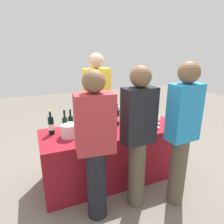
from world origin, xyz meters
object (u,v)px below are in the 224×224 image
guest_2 (182,131)px  guest_0 (96,144)px  ice_bucket (69,131)px  wine_bottle_2 (71,124)px  wine_bottle_3 (81,124)px  wine_bottle_0 (51,126)px  guest_1 (138,134)px  server_pouring (97,103)px  wine_glass_1 (158,120)px  wine_bottle_6 (151,112)px  wine_bottle_1 (65,126)px  wine_bottle_5 (117,117)px  menu_board (121,126)px  wine_glass_0 (147,122)px  wine_glass_2 (158,118)px  wine_bottle_4 (97,118)px

guest_2 → guest_0: bearing=166.3°
guest_2 → ice_bucket: bearing=143.1°
wine_bottle_2 → wine_bottle_3: 0.14m
wine_bottle_0 → guest_1: bearing=-40.6°
server_pouring → wine_glass_1: bearing=127.7°
wine_bottle_6 → wine_bottle_1: bearing=-175.0°
wine_bottle_5 → menu_board: wine_bottle_5 is taller
ice_bucket → server_pouring: bearing=49.5°
wine_bottle_2 → wine_glass_0: wine_bottle_2 is taller
menu_board → wine_bottle_6: bearing=-85.9°
wine_bottle_1 → server_pouring: (0.63, 0.61, 0.08)m
wine_glass_0 → menu_board: bearing=85.2°
wine_bottle_0 → guest_1: (0.86, -0.74, 0.04)m
wine_bottle_5 → guest_1: 0.72m
wine_bottle_3 → wine_glass_0: wine_bottle_3 is taller
wine_bottle_2 → wine_glass_2: bearing=-9.0°
wine_bottle_1 → wine_glass_2: bearing=-5.6°
wine_bottle_0 → wine_bottle_4: size_ratio=0.98×
wine_bottle_5 → wine_glass_1: (0.49, -0.30, -0.01)m
wine_bottle_1 → wine_bottle_4: (0.47, 0.12, -0.00)m
wine_bottle_1 → wine_glass_0: (1.07, -0.22, -0.02)m
ice_bucket → menu_board: ice_bucket is taller
wine_bottle_3 → menu_board: wine_bottle_3 is taller
ice_bucket → menu_board: size_ratio=0.25×
wine_bottle_0 → wine_glass_2: size_ratio=2.36×
wine_bottle_1 → menu_board: 1.50m
ice_bucket → wine_bottle_2: bearing=70.1°
wine_bottle_6 → server_pouring: bearing=146.0°
wine_bottle_2 → guest_2: bearing=-39.4°
wine_glass_2 → ice_bucket: ice_bucket is taller
wine_bottle_1 → wine_bottle_4: wine_bottle_1 is taller
wine_bottle_3 → guest_1: bearing=-53.8°
guest_0 → wine_glass_2: bearing=31.4°
server_pouring → ice_bucket: bearing=51.7°
wine_bottle_4 → guest_1: size_ratio=0.19×
wine_bottle_0 → wine_bottle_1: 0.18m
wine_bottle_4 → wine_bottle_1: bearing=-165.8°
ice_bucket → guest_1: (0.67, -0.57, 0.08)m
wine_bottle_2 → wine_bottle_4: bearing=8.0°
wine_bottle_4 → wine_glass_1: wine_bottle_4 is taller
wine_bottle_3 → guest_0: guest_0 is taller
wine_bottle_6 → guest_2: bearing=-101.4°
wine_bottle_2 → wine_glass_1: bearing=-15.2°
wine_bottle_1 → wine_bottle_4: 0.49m
wine_bottle_0 → wine_bottle_3: bearing=-10.6°
wine_bottle_0 → wine_bottle_5: (0.91, -0.02, -0.00)m
wine_bottle_0 → wine_bottle_3: size_ratio=1.09×
wine_bottle_5 → guest_2: bearing=-64.4°
wine_glass_0 → guest_1: guest_1 is taller
wine_bottle_3 → ice_bucket: 0.21m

